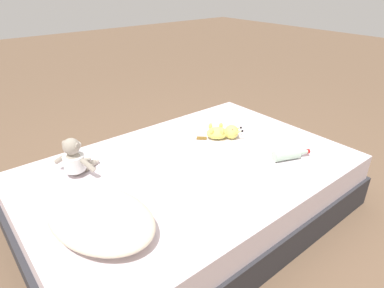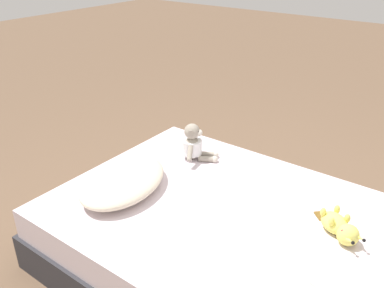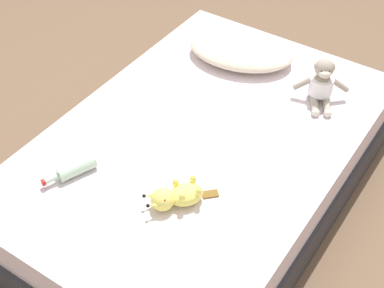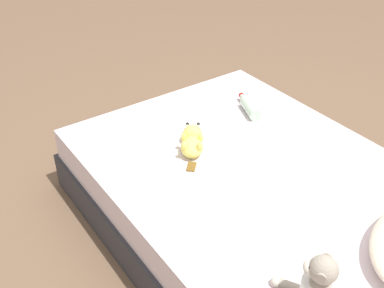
{
  "view_description": "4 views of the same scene",
  "coord_description": "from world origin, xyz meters",
  "px_view_note": "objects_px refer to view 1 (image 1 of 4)",
  "views": [
    {
      "loc": [
        -1.35,
        1.09,
        1.43
      ],
      "look_at": [
        0.07,
        -0.07,
        0.48
      ],
      "focal_mm": 30.88,
      "sensor_mm": 36.0,
      "label": 1
    },
    {
      "loc": [
        -1.5,
        -0.79,
        1.62
      ],
      "look_at": [
        0.34,
        0.58,
        0.48
      ],
      "focal_mm": 38.91,
      "sensor_mm": 36.0,
      "label": 2
    },
    {
      "loc": [
        1.08,
        -1.7,
        2.21
      ],
      "look_at": [
        0.03,
        -0.13,
        0.45
      ],
      "focal_mm": 53.4,
      "sensor_mm": 36.0,
      "label": 3
    },
    {
      "loc": [
        1.25,
        1.14,
        1.72
      ],
      "look_at": [
        0.17,
        -0.38,
        0.44
      ],
      "focal_mm": 43.34,
      "sensor_mm": 36.0,
      "label": 4
    }
  ],
  "objects_px": {
    "bed": "(191,191)",
    "pillow": "(100,218)",
    "plush_monkey": "(75,159)",
    "glass_bottle": "(288,155)",
    "plush_yellow_creature": "(223,132)"
  },
  "relations": [
    {
      "from": "plush_monkey",
      "to": "plush_yellow_creature",
      "type": "bearing_deg",
      "value": -101.57
    },
    {
      "from": "bed",
      "to": "glass_bottle",
      "type": "relative_size",
      "value": 8.04
    },
    {
      "from": "pillow",
      "to": "glass_bottle",
      "type": "distance_m",
      "value": 1.2
    },
    {
      "from": "bed",
      "to": "plush_monkey",
      "type": "relative_size",
      "value": 7.67
    },
    {
      "from": "plush_monkey",
      "to": "plush_yellow_creature",
      "type": "relative_size",
      "value": 0.9
    },
    {
      "from": "bed",
      "to": "plush_monkey",
      "type": "height_order",
      "value": "plush_monkey"
    },
    {
      "from": "plush_monkey",
      "to": "glass_bottle",
      "type": "height_order",
      "value": "plush_monkey"
    },
    {
      "from": "bed",
      "to": "glass_bottle",
      "type": "height_order",
      "value": "glass_bottle"
    },
    {
      "from": "bed",
      "to": "pillow",
      "type": "bearing_deg",
      "value": 104.51
    },
    {
      "from": "plush_yellow_creature",
      "to": "pillow",
      "type": "bearing_deg",
      "value": 106.35
    },
    {
      "from": "plush_monkey",
      "to": "glass_bottle",
      "type": "xyz_separation_m",
      "value": [
        -0.67,
        -1.09,
        -0.06
      ]
    },
    {
      "from": "plush_monkey",
      "to": "pillow",
      "type": "bearing_deg",
      "value": 169.64
    },
    {
      "from": "glass_bottle",
      "to": "bed",
      "type": "bearing_deg",
      "value": 57.78
    },
    {
      "from": "pillow",
      "to": "plush_yellow_creature",
      "type": "xyz_separation_m",
      "value": [
        0.32,
        -1.08,
        -0.01
      ]
    },
    {
      "from": "bed",
      "to": "pillow",
      "type": "height_order",
      "value": "pillow"
    }
  ]
}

